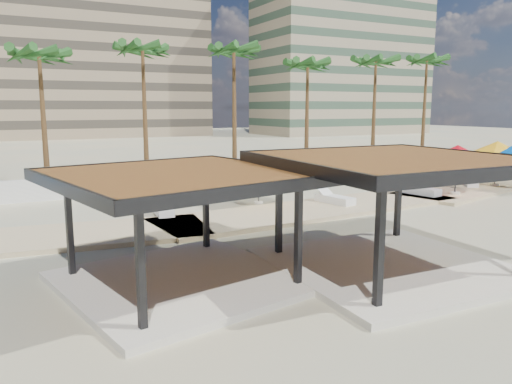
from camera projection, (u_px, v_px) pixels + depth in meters
ground at (385, 254)px, 17.04m from camera, size 200.00×200.00×0.00m
promenade at (309, 207)px, 24.64m from camera, size 44.45×7.97×0.24m
boundary_wall at (207, 178)px, 30.91m from camera, size 56.00×0.30×1.20m
building_mid at (90, 52)px, 84.60m from camera, size 38.00×16.00×30.40m
building_east at (343, 41)px, 93.75m from camera, size 32.00×15.00×36.40m
pavilion_central at (392, 202)px, 15.06m from camera, size 7.17×7.17×3.53m
pavilion_west at (180, 217)px, 13.77m from camera, size 7.44×7.44×3.23m
umbrella_b at (259, 163)px, 24.66m from camera, size 3.57×3.57×2.40m
umbrella_c at (458, 152)px, 27.31m from camera, size 3.47×3.47×2.73m
umbrella_e at (497, 147)px, 30.24m from camera, size 3.83×3.83×2.75m
lounger_a at (163, 209)px, 22.61m from camera, size 0.92×2.17×0.80m
lounger_b at (334, 199)px, 25.14m from camera, size 1.14×2.39×0.87m
lounger_c at (419, 190)px, 27.71m from camera, size 1.18×2.50×0.91m
lounger_d at (470, 182)px, 30.79m from camera, size 1.71×1.93×0.74m
palm_c at (39, 60)px, 27.47m from camera, size 3.00×3.00×8.62m
palm_d at (143, 55)px, 30.81m from camera, size 3.00×3.00×9.31m
palm_e at (234, 56)px, 33.09m from camera, size 3.00×3.00×9.46m
palm_f at (308, 69)px, 36.11m from camera, size 3.00×3.00×8.83m
palm_g at (376, 66)px, 38.44m from camera, size 3.00×3.00×9.24m
palm_h at (427, 65)px, 41.65m from camera, size 3.00×3.00×9.62m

